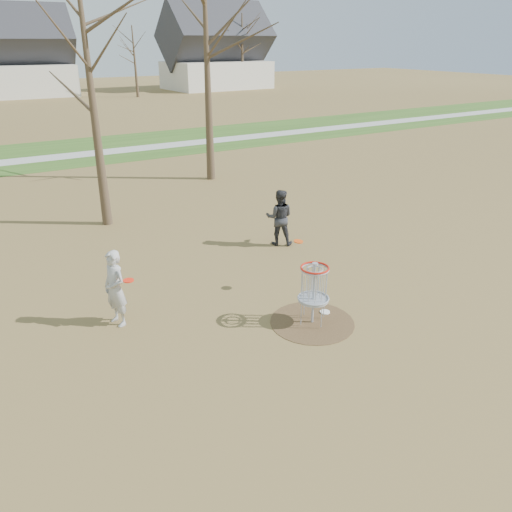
{
  "coord_description": "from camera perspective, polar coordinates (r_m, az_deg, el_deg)",
  "views": [
    {
      "loc": [
        -5.76,
        -7.29,
        5.53
      ],
      "look_at": [
        -0.5,
        1.5,
        1.1
      ],
      "focal_mm": 35.0,
      "sensor_mm": 36.0,
      "label": 1
    }
  ],
  "objects": [
    {
      "name": "green_band",
      "position": [
        29.39,
        -19.42,
        11.26
      ],
      "size": [
        160.0,
        8.0,
        0.01
      ],
      "primitive_type": "cube",
      "color": "#2D5119",
      "rests_on": "ground"
    },
    {
      "name": "dirt_circle",
      "position": [
        10.8,
        6.43,
        -7.52
      ],
      "size": [
        1.8,
        1.8,
        0.01
      ],
      "primitive_type": "cylinder",
      "color": "#47331E",
      "rests_on": "ground"
    },
    {
      "name": "houses_row",
      "position": [
        60.72,
        -22.74,
        19.82
      ],
      "size": [
        56.51,
        10.01,
        7.26
      ],
      "color": "silver",
      "rests_on": "ground"
    },
    {
      "name": "discs_in_play",
      "position": [
        10.91,
        -3.8,
        -0.31
      ],
      "size": [
        4.13,
        0.66,
        0.24
      ],
      "color": "#F34E0C",
      "rests_on": "ground"
    },
    {
      "name": "disc_golf_basket",
      "position": [
        10.37,
        6.65,
        -3.2
      ],
      "size": [
        0.64,
        0.64,
        1.35
      ],
      "color": "#9EA3AD",
      "rests_on": "ground"
    },
    {
      "name": "bare_trees",
      "position": [
        43.73,
        -22.62,
        21.52
      ],
      "size": [
        52.62,
        44.98,
        9.0
      ],
      "color": "#382B1E",
      "rests_on": "ground"
    },
    {
      "name": "player_throwing",
      "position": [
        14.5,
        2.7,
        4.43
      ],
      "size": [
        1.01,
        0.97,
        1.65
      ],
      "primitive_type": "imported",
      "rotation": [
        0.0,
        0.0,
        2.54
      ],
      "color": "#2C2D31",
      "rests_on": "ground"
    },
    {
      "name": "player_standing",
      "position": [
        10.72,
        -15.8,
        -3.6
      ],
      "size": [
        0.56,
        0.69,
        1.65
      ],
      "primitive_type": "imported",
      "rotation": [
        0.0,
        0.0,
        -1.26
      ],
      "color": "#A8A8A8",
      "rests_on": "ground"
    },
    {
      "name": "disc_grounded",
      "position": [
        11.19,
        7.88,
        -6.35
      ],
      "size": [
        0.22,
        0.22,
        0.02
      ],
      "primitive_type": "cylinder",
      "color": "white",
      "rests_on": "dirt_circle"
    },
    {
      "name": "ground",
      "position": [
        10.81,
        6.43,
        -7.54
      ],
      "size": [
        160.0,
        160.0,
        0.0
      ],
      "primitive_type": "plane",
      "color": "brown",
      "rests_on": "ground"
    },
    {
      "name": "footpath",
      "position": [
        28.43,
        -18.96,
        10.96
      ],
      "size": [
        160.0,
        1.5,
        0.01
      ],
      "primitive_type": "cube",
      "color": "#9E9E99",
      "rests_on": "green_band"
    }
  ]
}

